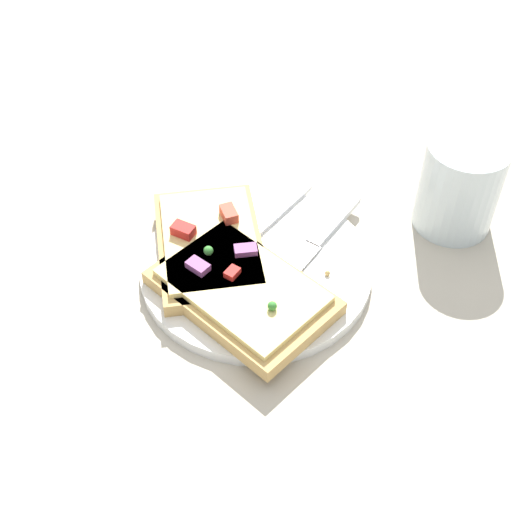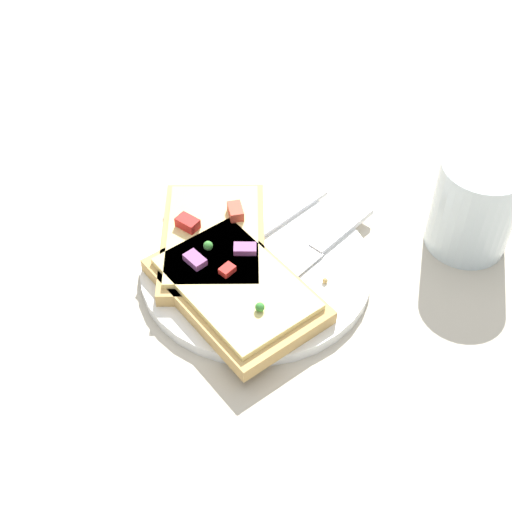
{
  "view_description": "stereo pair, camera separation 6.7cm",
  "coord_description": "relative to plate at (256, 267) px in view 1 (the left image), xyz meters",
  "views": [
    {
      "loc": [
        -0.42,
        0.2,
        0.51
      ],
      "look_at": [
        0.0,
        0.0,
        0.02
      ],
      "focal_mm": 50.0,
      "sensor_mm": 36.0,
      "label": 1
    },
    {
      "loc": [
        -0.44,
        0.14,
        0.51
      ],
      "look_at": [
        0.0,
        0.0,
        0.02
      ],
      "focal_mm": 50.0,
      "sensor_mm": 36.0,
      "label": 2
    }
  ],
  "objects": [
    {
      "name": "fork",
      "position": [
        0.02,
        0.01,
        0.01
      ],
      "size": [
        0.11,
        0.2,
        0.01
      ],
      "rotation": [
        0.0,
        0.0,
        8.31
      ],
      "color": "silver",
      "rests_on": "plate"
    },
    {
      "name": "ground_plane",
      "position": [
        0.0,
        0.0,
        -0.01
      ],
      "size": [
        4.0,
        4.0,
        0.0
      ],
      "primitive_type": "plane",
      "color": "#BCB29E"
    },
    {
      "name": "plate",
      "position": [
        0.0,
        0.0,
        0.0
      ],
      "size": [
        0.22,
        0.22,
        0.01
      ],
      "color": "white",
      "rests_on": "ground"
    },
    {
      "name": "pizza_slice_corner",
      "position": [
        0.03,
        0.03,
        0.02
      ],
      "size": [
        0.17,
        0.14,
        0.03
      ],
      "rotation": [
        0.0,
        0.0,
        2.84
      ],
      "color": "tan",
      "rests_on": "plate"
    },
    {
      "name": "knife",
      "position": [
        -0.01,
        -0.05,
        0.01
      ],
      "size": [
        0.12,
        0.2,
        0.01
      ],
      "rotation": [
        0.0,
        0.0,
        8.37
      ],
      "color": "silver",
      "rests_on": "plate"
    },
    {
      "name": "drinking_glass",
      "position": [
        -0.02,
        -0.21,
        0.04
      ],
      "size": [
        0.08,
        0.08,
        0.1
      ],
      "color": "silver",
      "rests_on": "ground"
    },
    {
      "name": "crumb_scatter",
      "position": [
        -0.01,
        -0.0,
        0.01
      ],
      "size": [
        0.08,
        0.1,
        0.01
      ],
      "color": "tan",
      "rests_on": "plate"
    },
    {
      "name": "pizza_slice_main",
      "position": [
        -0.03,
        0.03,
        0.02
      ],
      "size": [
        0.19,
        0.15,
        0.03
      ],
      "rotation": [
        0.0,
        0.0,
        0.35
      ],
      "color": "tan",
      "rests_on": "plate"
    }
  ]
}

